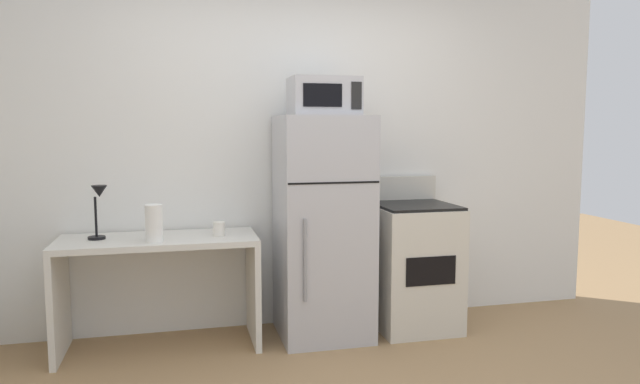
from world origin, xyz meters
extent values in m
cube|color=white|center=(0.00, 1.70, 1.30)|extent=(5.00, 0.10, 2.60)
cube|color=silver|center=(-0.96, 1.35, 0.73)|extent=(1.29, 0.55, 0.04)
cube|color=silver|center=(-1.59, 1.35, 0.35)|extent=(0.04, 0.55, 0.71)
cube|color=silver|center=(-0.34, 1.35, 0.35)|extent=(0.04, 0.55, 0.71)
cylinder|color=black|center=(-1.35, 1.39, 0.76)|extent=(0.11, 0.11, 0.02)
cylinder|color=black|center=(-1.35, 1.39, 0.90)|extent=(0.02, 0.02, 0.26)
cone|color=black|center=(-1.32, 1.37, 1.07)|extent=(0.10, 0.10, 0.08)
cylinder|color=white|center=(-0.57, 1.32, 0.80)|extent=(0.08, 0.08, 0.09)
cylinder|color=white|center=(-0.98, 1.20, 0.87)|extent=(0.11, 0.11, 0.24)
cube|color=#B7B7BC|center=(0.15, 1.33, 0.78)|extent=(0.62, 0.61, 1.55)
cube|color=black|center=(0.15, 1.02, 1.12)|extent=(0.61, 0.00, 0.01)
cylinder|color=gray|center=(-0.04, 1.01, 0.62)|extent=(0.02, 0.02, 0.54)
cube|color=#B7B7BC|center=(0.15, 1.31, 1.68)|extent=(0.46, 0.34, 0.26)
cube|color=black|center=(0.10, 1.13, 1.68)|extent=(0.26, 0.01, 0.15)
cube|color=black|center=(0.33, 1.13, 1.68)|extent=(0.07, 0.01, 0.18)
cube|color=beige|center=(0.84, 1.33, 0.45)|extent=(0.57, 0.60, 0.90)
cube|color=black|center=(0.84, 1.33, 0.91)|extent=(0.55, 0.58, 0.02)
cube|color=beige|center=(0.84, 1.61, 1.01)|extent=(0.57, 0.04, 0.18)
cube|color=black|center=(0.84, 1.03, 0.50)|extent=(0.37, 0.01, 0.20)
camera|label=1|loc=(-0.81, -2.52, 1.46)|focal=32.18mm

